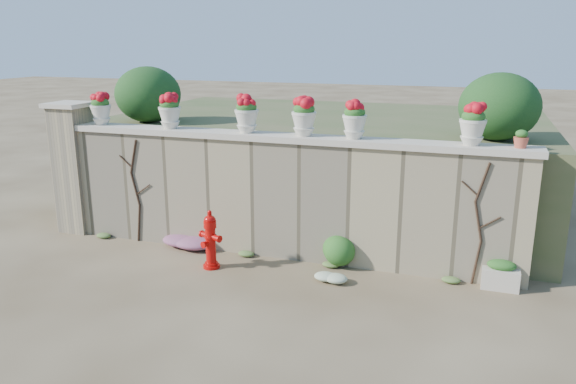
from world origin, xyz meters
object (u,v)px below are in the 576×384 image
(planter_box, at_px, (501,275))
(urn_pot_0, at_px, (101,109))
(fire_hydrant, at_px, (210,239))
(terracotta_pot, at_px, (521,140))

(planter_box, height_order, urn_pot_0, urn_pot_0)
(fire_hydrant, bearing_deg, planter_box, 28.47)
(fire_hydrant, xyz_separation_m, terracotta_pot, (4.55, 0.93, 1.73))
(fire_hydrant, bearing_deg, urn_pot_0, -179.87)
(terracotta_pot, bearing_deg, planter_box, -110.74)
(fire_hydrant, relative_size, terracotta_pot, 3.82)
(planter_box, bearing_deg, terracotta_pot, 70.04)
(terracotta_pot, bearing_deg, fire_hydrant, -168.47)
(urn_pot_0, distance_m, terracotta_pot, 7.14)
(planter_box, xyz_separation_m, terracotta_pot, (0.09, 0.25, 2.01))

